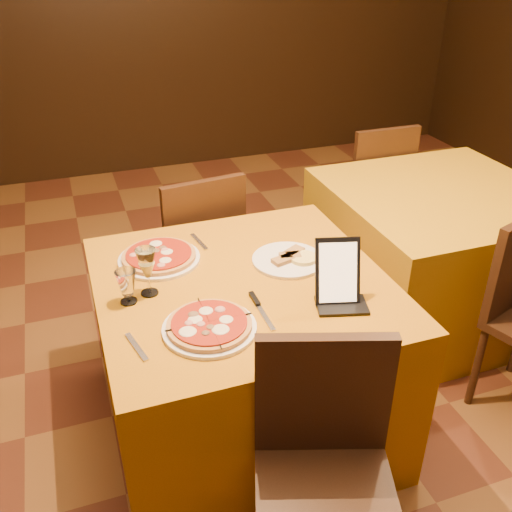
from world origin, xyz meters
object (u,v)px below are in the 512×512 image
object	(u,v)px
wine_glass	(147,272)
water_glass	(127,287)
chair_main_far	(194,249)
pizza_far	(159,257)
side_table	(434,255)
pizza_near	(209,326)
chair_side_far	(366,189)
tablet	(338,271)
chair_main_near	(326,498)
main_table	(243,356)

from	to	relation	value
wine_glass	water_glass	distance (m)	0.09
chair_main_far	pizza_far	bearing A→B (deg)	57.73
side_table	pizza_far	size ratio (longest dim) A/B	3.31
pizza_near	pizza_far	xyz separation A→B (m)	(-0.07, 0.52, -0.00)
water_glass	chair_side_far	bearing A→B (deg)	36.49
side_table	chair_main_far	xyz separation A→B (m)	(-1.26, 0.36, 0.08)
tablet	water_glass	bearing A→B (deg)	177.48
chair_main_near	pizza_near	xyz separation A→B (m)	(-0.20, 0.53, 0.31)
pizza_near	tablet	xyz separation A→B (m)	(0.48, 0.03, 0.10)
side_table	chair_side_far	xyz separation A→B (m)	(0.00, 0.78, 0.08)
main_table	side_table	bearing A→B (deg)	20.43
chair_main_far	pizza_near	size ratio (longest dim) A/B	2.84
chair_side_far	tablet	world-z (taller)	tablet
pizza_far	water_glass	distance (m)	0.31
chair_side_far	pizza_far	size ratio (longest dim) A/B	2.74
main_table	pizza_near	size ratio (longest dim) A/B	3.44
pizza_near	side_table	bearing A→B (deg)	26.57
main_table	water_glass	distance (m)	0.62
side_table	water_glass	distance (m)	1.81
chair_main_far	main_table	bearing A→B (deg)	82.96
chair_main_far	tablet	distance (m)	1.18
chair_side_far	tablet	size ratio (longest dim) A/B	3.73
chair_main_far	chair_side_far	world-z (taller)	same
main_table	tablet	xyz separation A→B (m)	(0.28, -0.24, 0.49)
chair_side_far	wine_glass	distance (m)	2.06
side_table	chair_main_far	size ratio (longest dim) A/B	1.21
main_table	pizza_far	distance (m)	0.54
chair_main_near	chair_side_far	bearing A→B (deg)	76.77
side_table	tablet	bearing A→B (deg)	-144.21
chair_main_near	chair_side_far	xyz separation A→B (m)	(1.26, 2.04, 0.00)
chair_main_near	side_table	bearing A→B (deg)	63.48
pizza_near	tablet	bearing A→B (deg)	2.98
chair_main_near	chair_side_far	size ratio (longest dim) A/B	1.00
main_table	wine_glass	distance (m)	0.59
chair_side_far	pizza_far	xyz separation A→B (m)	(-1.53, -0.99, 0.31)
pizza_near	wine_glass	xyz separation A→B (m)	(-0.15, 0.29, 0.08)
side_table	chair_side_far	size ratio (longest dim) A/B	1.21
side_table	tablet	world-z (taller)	tablet
chair_main_near	chair_main_far	bearing A→B (deg)	108.47
pizza_near	water_glass	world-z (taller)	water_glass
chair_main_far	pizza_far	world-z (taller)	chair_main_far
pizza_near	tablet	world-z (taller)	tablet
chair_side_far	pizza_far	bearing A→B (deg)	33.19
chair_main_near	wine_glass	bearing A→B (deg)	131.69
chair_main_far	chair_side_far	size ratio (longest dim) A/B	1.00
main_table	chair_main_near	bearing A→B (deg)	-90.00
chair_side_far	water_glass	bearing A→B (deg)	36.73
main_table	pizza_near	bearing A→B (deg)	-127.59
chair_main_near	chair_main_far	size ratio (longest dim) A/B	1.00
main_table	tablet	bearing A→B (deg)	-40.04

